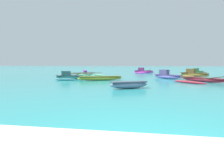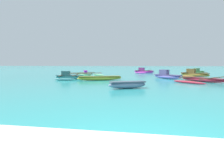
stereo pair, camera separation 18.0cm
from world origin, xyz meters
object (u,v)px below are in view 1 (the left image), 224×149
object	(u,v)px
moored_boat_7	(143,71)
moored_boat_8	(85,72)
moored_boat_2	(129,84)
moored_boat_4	(100,78)
moored_boat_9	(194,74)
moored_boat_5	(69,76)
moored_boat_0	(203,79)
moored_boat_1	(84,75)
moored_boat_3	(167,76)
moored_boat_6	(197,72)

from	to	relation	value
moored_boat_7	moored_boat_8	distance (m)	9.64
moored_boat_2	moored_boat_8	xyz separation A→B (m)	(-8.20, 17.18, -0.01)
moored_boat_2	moored_boat_4	bearing A→B (deg)	95.49
moored_boat_7	moored_boat_9	world-z (taller)	moored_boat_9
moored_boat_4	moored_boat_5	size ratio (longest dim) A/B	1.12
moored_boat_8	moored_boat_4	bearing A→B (deg)	0.49
moored_boat_5	moored_boat_0	bearing A→B (deg)	-13.27
moored_boat_1	moored_boat_8	world-z (taller)	moored_boat_8
moored_boat_0	moored_boat_1	size ratio (longest dim) A/B	0.98
moored_boat_0	moored_boat_4	world-z (taller)	moored_boat_0
moored_boat_5	moored_boat_7	distance (m)	14.86
moored_boat_0	moored_boat_1	distance (m)	13.13
moored_boat_1	moored_boat_9	size ratio (longest dim) A/B	1.23
moored_boat_2	moored_boat_4	world-z (taller)	moored_boat_2
moored_boat_1	moored_boat_3	world-z (taller)	moored_boat_3
moored_boat_0	moored_boat_6	distance (m)	14.16
moored_boat_1	moored_boat_2	size ratio (longest dim) A/B	2.11
moored_boat_2	moored_boat_0	bearing A→B (deg)	14.98
moored_boat_0	moored_boat_8	bearing A→B (deg)	-176.63
moored_boat_2	moored_boat_7	bearing A→B (deg)	60.84
moored_boat_8	moored_boat_2	bearing A→B (deg)	2.63
moored_boat_4	moored_boat_5	world-z (taller)	moored_boat_5
moored_boat_9	moored_boat_0	bearing A→B (deg)	-60.14
moored_boat_4	moored_boat_9	world-z (taller)	moored_boat_9
moored_boat_0	moored_boat_7	xyz separation A→B (m)	(-4.60, 13.56, 0.10)
moored_boat_5	moored_boat_8	world-z (taller)	moored_boat_5
moored_boat_5	moored_boat_9	distance (m)	14.74
moored_boat_2	moored_boat_3	xyz separation A→B (m)	(3.44, 7.63, 0.08)
moored_boat_3	moored_boat_5	world-z (taller)	moored_boat_3
moored_boat_7	moored_boat_0	bearing A→B (deg)	-49.75
moored_boat_4	moored_boat_5	xyz separation A→B (m)	(-3.36, 0.86, 0.04)
moored_boat_1	moored_boat_9	xyz separation A→B (m)	(13.35, 1.62, 0.12)
moored_boat_3	moored_boat_5	xyz separation A→B (m)	(-9.69, -1.85, -0.06)
moored_boat_0	moored_boat_5	size ratio (longest dim) A/B	1.38
moored_boat_3	moored_boat_6	xyz separation A→B (m)	(6.32, 11.00, -0.03)
moored_boat_1	moored_boat_9	distance (m)	13.45
moored_boat_0	moored_boat_2	distance (m)	7.76
moored_boat_0	moored_boat_7	size ratio (longest dim) A/B	1.33
moored_boat_3	moored_boat_0	bearing A→B (deg)	-3.55
moored_boat_9	moored_boat_5	bearing A→B (deg)	-115.56
moored_boat_3	moored_boat_5	bearing A→B (deg)	-126.34
moored_boat_8	moored_boat_9	xyz separation A→B (m)	(15.41, -5.42, 0.07)
moored_boat_4	moored_boat_0	bearing A→B (deg)	-20.82
moored_boat_3	moored_boat_7	world-z (taller)	moored_boat_3
moored_boat_1	moored_boat_2	distance (m)	11.85
moored_boat_1	moored_boat_5	distance (m)	4.37
moored_boat_0	moored_boat_9	xyz separation A→B (m)	(1.27, 6.77, 0.11)
moored_boat_6	moored_boat_0	bearing A→B (deg)	-135.63
moored_boat_8	moored_boat_9	bearing A→B (deg)	47.75
moored_boat_2	moored_boat_4	size ratio (longest dim) A/B	0.59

